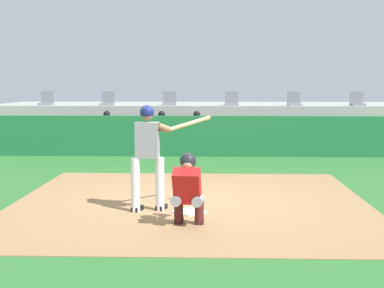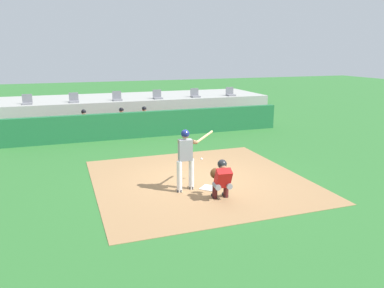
# 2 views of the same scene
# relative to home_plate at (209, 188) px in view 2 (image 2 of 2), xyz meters

# --- Properties ---
(ground_plane) EXTENTS (80.00, 80.00, 0.00)m
(ground_plane) POSITION_rel_home_plate_xyz_m (0.00, 0.80, -0.02)
(ground_plane) COLOR #2D6B2D
(dirt_infield) EXTENTS (6.40, 6.40, 0.01)m
(dirt_infield) POSITION_rel_home_plate_xyz_m (0.00, 0.80, -0.02)
(dirt_infield) COLOR #9E754C
(dirt_infield) RESTS_ON ground
(home_plate) EXTENTS (0.62, 0.62, 0.02)m
(home_plate) POSITION_rel_home_plate_xyz_m (0.00, 0.00, 0.00)
(home_plate) COLOR white
(home_plate) RESTS_ON dirt_infield
(batter_at_plate) EXTENTS (1.34, 0.73, 1.80)m
(batter_at_plate) POSITION_rel_home_plate_xyz_m (-0.67, 0.10, 1.01)
(batter_at_plate) COLOR silver
(batter_at_plate) RESTS_ON ground
(catcher_crouched) EXTENTS (0.51, 1.96, 1.13)m
(catcher_crouched) POSITION_rel_home_plate_xyz_m (0.01, -0.85, 0.58)
(catcher_crouched) COLOR gray
(catcher_crouched) RESTS_ON ground
(dugout_wall) EXTENTS (13.00, 0.30, 1.20)m
(dugout_wall) POSITION_rel_home_plate_xyz_m (0.00, 7.30, 0.58)
(dugout_wall) COLOR #1E6638
(dugout_wall) RESTS_ON ground
(dugout_bench) EXTENTS (11.80, 0.44, 0.45)m
(dugout_bench) POSITION_rel_home_plate_xyz_m (0.00, 8.30, 0.20)
(dugout_bench) COLOR olive
(dugout_bench) RESTS_ON ground
(dugout_player_0) EXTENTS (0.49, 0.70, 1.30)m
(dugout_player_0) POSITION_rel_home_plate_xyz_m (-2.93, 8.14, 0.65)
(dugout_player_0) COLOR #939399
(dugout_player_0) RESTS_ON ground
(dugout_player_1) EXTENTS (0.49, 0.70, 1.30)m
(dugout_player_1) POSITION_rel_home_plate_xyz_m (-1.19, 8.14, 0.65)
(dugout_player_1) COLOR #939399
(dugout_player_1) RESTS_ON ground
(dugout_player_2) EXTENTS (0.49, 0.70, 1.30)m
(dugout_player_2) POSITION_rel_home_plate_xyz_m (-0.08, 8.14, 0.65)
(dugout_player_2) COLOR #939399
(dugout_player_2) RESTS_ON ground
(stands_platform) EXTENTS (15.00, 4.40, 1.40)m
(stands_platform) POSITION_rel_home_plate_xyz_m (0.00, 11.70, 0.68)
(stands_platform) COLOR #9E9E99
(stands_platform) RESTS_ON ground
(stadium_seat_0) EXTENTS (0.46, 0.46, 0.48)m
(stadium_seat_0) POSITION_rel_home_plate_xyz_m (-5.42, 10.18, 1.51)
(stadium_seat_0) COLOR slate
(stadium_seat_0) RESTS_ON stands_platform
(stadium_seat_1) EXTENTS (0.46, 0.46, 0.48)m
(stadium_seat_1) POSITION_rel_home_plate_xyz_m (-3.25, 10.18, 1.51)
(stadium_seat_1) COLOR slate
(stadium_seat_1) RESTS_ON stands_platform
(stadium_seat_2) EXTENTS (0.46, 0.46, 0.48)m
(stadium_seat_2) POSITION_rel_home_plate_xyz_m (-1.08, 10.18, 1.51)
(stadium_seat_2) COLOR slate
(stadium_seat_2) RESTS_ON stands_platform
(stadium_seat_3) EXTENTS (0.46, 0.46, 0.48)m
(stadium_seat_3) POSITION_rel_home_plate_xyz_m (1.08, 10.18, 1.51)
(stadium_seat_3) COLOR slate
(stadium_seat_3) RESTS_ON stands_platform
(stadium_seat_4) EXTENTS (0.46, 0.46, 0.48)m
(stadium_seat_4) POSITION_rel_home_plate_xyz_m (3.25, 10.18, 1.51)
(stadium_seat_4) COLOR slate
(stadium_seat_4) RESTS_ON stands_platform
(stadium_seat_5) EXTENTS (0.46, 0.46, 0.48)m
(stadium_seat_5) POSITION_rel_home_plate_xyz_m (5.42, 10.18, 1.51)
(stadium_seat_5) COLOR slate
(stadium_seat_5) RESTS_ON stands_platform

